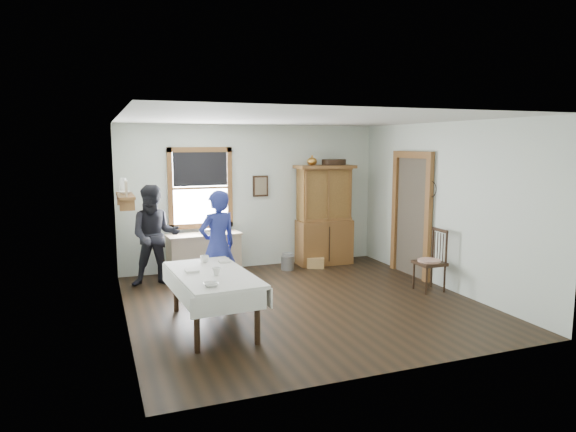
{
  "coord_description": "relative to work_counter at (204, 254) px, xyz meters",
  "views": [
    {
      "loc": [
        -2.82,
        -6.83,
        2.36
      ],
      "look_at": [
        -0.11,
        0.3,
        1.28
      ],
      "focal_mm": 32.0,
      "sensor_mm": 36.0,
      "label": 1
    }
  ],
  "objects": [
    {
      "name": "counter_bowl",
      "position": [
        0.02,
        0.01,
        0.41
      ],
      "size": [
        0.24,
        0.24,
        0.07
      ],
      "primitive_type": "imported",
      "rotation": [
        0.0,
        0.0,
        -0.18
      ],
      "color": "white",
      "rests_on": "work_counter"
    },
    {
      "name": "room",
      "position": [
        1.02,
        -2.17,
        0.97
      ],
      "size": [
        5.01,
        5.01,
        2.7
      ],
      "color": "black",
      "rests_on": "ground"
    },
    {
      "name": "window",
      "position": [
        0.02,
        0.3,
        1.26
      ],
      "size": [
        1.18,
        0.07,
        1.48
      ],
      "color": "white",
      "rests_on": "room"
    },
    {
      "name": "framed_picture",
      "position": [
        1.17,
        0.29,
        1.17
      ],
      "size": [
        0.3,
        0.04,
        0.4
      ],
      "primitive_type": "cube",
      "color": "black",
      "rests_on": "room"
    },
    {
      "name": "china_hutch",
      "position": [
        2.39,
        0.02,
        0.59
      ],
      "size": [
        1.15,
        0.56,
        1.94
      ],
      "primitive_type": "cube",
      "rotation": [
        0.0,
        0.0,
        -0.02
      ],
      "color": "brown",
      "rests_on": "room"
    },
    {
      "name": "figure_dark",
      "position": [
        -0.9,
        -0.41,
        0.4
      ],
      "size": [
        0.84,
        0.69,
        1.56
      ],
      "primitive_type": "imported",
      "rotation": [
        0.0,
        0.0,
        -0.14
      ],
      "color": "black",
      "rests_on": "room"
    },
    {
      "name": "counter_book",
      "position": [
        0.08,
        -0.03,
        0.39
      ],
      "size": [
        0.27,
        0.29,
        0.02
      ],
      "primitive_type": "imported",
      "rotation": [
        0.0,
        0.0,
        0.65
      ],
      "color": "#77694F",
      "rests_on": "work_counter"
    },
    {
      "name": "work_counter",
      "position": [
        0.0,
        0.0,
        0.0
      ],
      "size": [
        1.35,
        0.61,
        0.75
      ],
      "primitive_type": "cube",
      "rotation": [
        0.0,
        0.0,
        0.08
      ],
      "color": "tan",
      "rests_on": "room"
    },
    {
      "name": "spindle_chair",
      "position": [
        3.18,
        -2.29,
        0.13
      ],
      "size": [
        0.47,
        0.47,
        1.01
      ],
      "primitive_type": "cube",
      "rotation": [
        0.0,
        0.0,
        -0.01
      ],
      "color": "black",
      "rests_on": "room"
    },
    {
      "name": "rug_beater",
      "position": [
        3.47,
        -1.87,
        1.34
      ],
      "size": [
        0.01,
        0.27,
        0.27
      ],
      "primitive_type": "torus",
      "rotation": [
        0.0,
        1.57,
        0.0
      ],
      "color": "black",
      "rests_on": "room"
    },
    {
      "name": "shelf_bowl",
      "position": [
        -1.35,
        -0.62,
        1.22
      ],
      "size": [
        0.22,
        0.22,
        0.05
      ],
      "primitive_type": "imported",
      "color": "white",
      "rests_on": "wall_shelf"
    },
    {
      "name": "pail",
      "position": [
        1.54,
        -0.19,
        -0.24
      ],
      "size": [
        0.27,
        0.27,
        0.26
      ],
      "primitive_type": "cube",
      "rotation": [
        0.0,
        0.0,
        0.1
      ],
      "color": "gray",
      "rests_on": "room"
    },
    {
      "name": "wicker_basket",
      "position": [
        2.1,
        -0.23,
        -0.28
      ],
      "size": [
        0.39,
        0.34,
        0.19
      ],
      "primitive_type": "cube",
      "rotation": [
        0.0,
        0.0,
        -0.43
      ],
      "color": "tan",
      "rests_on": "room"
    },
    {
      "name": "table_cup_b",
      "position": [
        -0.41,
        -2.8,
        0.39
      ],
      "size": [
        0.13,
        0.13,
        0.1
      ],
      "primitive_type": "imported",
      "rotation": [
        0.0,
        0.0,
        0.22
      ],
      "color": "white",
      "rests_on": "dining_table"
    },
    {
      "name": "wall_shelf",
      "position": [
        -1.35,
        -0.63,
        1.2
      ],
      "size": [
        0.24,
        1.0,
        0.44
      ],
      "color": "brown",
      "rests_on": "room"
    },
    {
      "name": "dining_table",
      "position": [
        -0.43,
        -2.66,
        -0.02
      ],
      "size": [
        1.06,
        1.84,
        0.71
      ],
      "primitive_type": "cube",
      "rotation": [
        0.0,
        0.0,
        0.07
      ],
      "color": "white",
      "rests_on": "room"
    },
    {
      "name": "table_bowl",
      "position": [
        -0.59,
        -3.28,
        0.36
      ],
      "size": [
        0.21,
        0.21,
        0.05
      ],
      "primitive_type": "imported",
      "rotation": [
        0.0,
        0.0,
        -0.03
      ],
      "color": "white",
      "rests_on": "dining_table"
    },
    {
      "name": "table_cup_a",
      "position": [
        -0.41,
        -2.06,
        0.39
      ],
      "size": [
        0.16,
        0.16,
        0.1
      ],
      "primitive_type": "imported",
      "rotation": [
        0.0,
        0.0,
        0.4
      ],
      "color": "white",
      "rests_on": "dining_table"
    },
    {
      "name": "doorway",
      "position": [
        3.48,
        -1.32,
        0.79
      ],
      "size": [
        0.09,
        1.14,
        2.22
      ],
      "color": "#4B4235",
      "rests_on": "room"
    },
    {
      "name": "woman_blue",
      "position": [
        -0.11,
        -1.6,
        0.4
      ],
      "size": [
        0.65,
        0.53,
        1.55
      ],
      "primitive_type": "imported",
      "rotation": [
        0.0,
        0.0,
        3.45
      ],
      "color": "navy",
      "rests_on": "room"
    }
  ]
}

